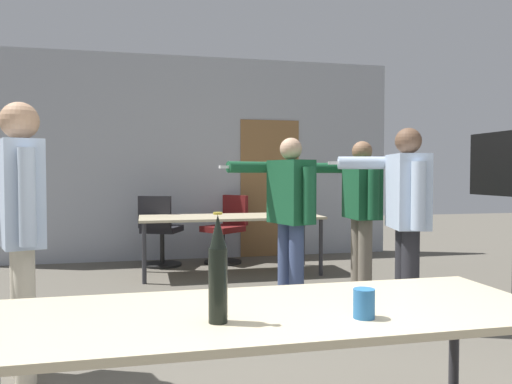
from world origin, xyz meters
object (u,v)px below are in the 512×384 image
object	(u,v)px
office_chair_far_right	(160,233)
office_chair_far_left	(226,231)
person_center_tall	(290,205)
person_near_casual	(360,202)
person_left_plaid	(406,207)
drink_cup	(364,303)
beer_bottle	(218,271)
person_right_polo	(19,212)

from	to	relation	value
office_chair_far_right	office_chair_far_left	xyz separation A→B (m)	(0.92, 0.14, -0.01)
person_center_tall	person_near_casual	bearing A→B (deg)	-87.96
office_chair_far_right	person_left_plaid	bearing A→B (deg)	-33.72
person_left_plaid	drink_cup	xyz separation A→B (m)	(-1.36, -2.12, -0.20)
beer_bottle	office_chair_far_right	bearing A→B (deg)	90.57
person_near_casual	drink_cup	size ratio (longest dim) A/B	14.72
person_right_polo	office_chair_far_right	world-z (taller)	person_right_polo
person_near_casual	person_right_polo	world-z (taller)	person_right_polo
office_chair_far_right	office_chair_far_left	bearing A→B (deg)	31.40
office_chair_far_left	drink_cup	xyz separation A→B (m)	(-0.34, -5.21, 0.33)
person_center_tall	office_chair_far_left	xyz separation A→B (m)	(-0.24, 2.30, -0.51)
person_near_casual	person_center_tall	world-z (taller)	same
person_right_polo	person_center_tall	world-z (taller)	person_right_polo
person_center_tall	office_chair_far_left	bearing A→B (deg)	-12.43
person_right_polo	person_center_tall	bearing A→B (deg)	-76.93
office_chair_far_right	beer_bottle	bearing A→B (deg)	-66.43
person_near_casual	person_right_polo	distance (m)	3.43
office_chair_far_left	person_near_casual	bearing A→B (deg)	171.89
person_center_tall	drink_cup	size ratio (longest dim) A/B	14.72
person_left_plaid	person_center_tall	world-z (taller)	person_left_plaid
person_near_casual	person_right_polo	bearing A→B (deg)	121.04
office_chair_far_left	beer_bottle	world-z (taller)	beer_bottle
person_left_plaid	person_near_casual	bearing A→B (deg)	8.45
person_near_casual	person_center_tall	xyz separation A→B (m)	(-0.88, -0.33, 0.00)
person_center_tall	office_chair_far_right	bearing A→B (deg)	9.80
person_near_casual	person_left_plaid	size ratio (longest dim) A/B	0.98
office_chair_far_right	beer_bottle	size ratio (longest dim) A/B	2.43
person_left_plaid	office_chair_far_right	xyz separation A→B (m)	(-1.94, 2.96, -0.52)
drink_cup	person_left_plaid	bearing A→B (deg)	57.27
office_chair_far_right	person_center_tall	bearing A→B (deg)	-38.88
person_near_casual	office_chair_far_right	distance (m)	2.79
person_left_plaid	office_chair_far_left	bearing A→B (deg)	31.78
person_center_tall	beer_bottle	size ratio (longest dim) A/B	4.04
office_chair_far_left	office_chair_far_right	bearing A→B (deg)	60.77
person_near_casual	office_chair_far_right	world-z (taller)	person_near_casual
person_center_tall	office_chair_far_left	distance (m)	2.37
office_chair_far_left	beer_bottle	distance (m)	5.24
office_chair_far_right	beer_bottle	distance (m)	5.03
person_right_polo	beer_bottle	bearing A→B (deg)	-166.17
person_near_casual	person_right_polo	xyz separation A→B (m)	(-2.98, -1.69, 0.08)
person_near_casual	person_right_polo	size ratio (longest dim) A/B	0.95
person_right_polo	office_chair_far_right	distance (m)	3.70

